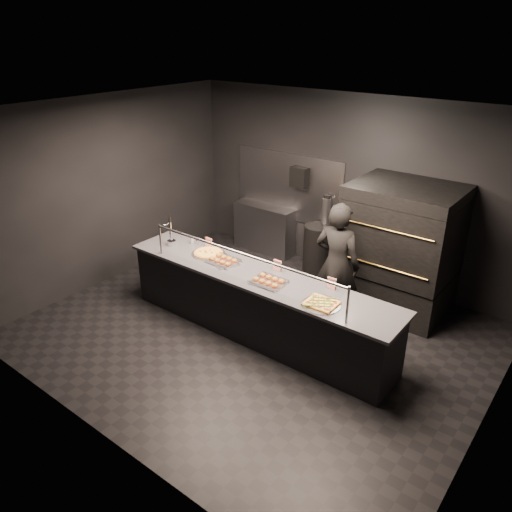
{
  "coord_description": "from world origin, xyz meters",
  "views": [
    {
      "loc": [
        3.59,
        -4.65,
        3.94
      ],
      "look_at": [
        -0.16,
        0.2,
        1.08
      ],
      "focal_mm": 35.0,
      "sensor_mm": 36.0,
      "label": 1
    }
  ],
  "objects_px": {
    "worker": "(337,264)",
    "service_counter": "(256,304)",
    "trash_bin": "(318,248)",
    "pizza_oven": "(400,248)",
    "round_pizza": "(208,253)",
    "beer_tap": "(171,236)",
    "square_pizza": "(321,304)",
    "slider_tray_b": "(269,281)",
    "slider_tray_a": "(223,260)",
    "towel_dispenser": "(300,177)",
    "fire_extinguisher": "(326,211)",
    "prep_shelf": "(264,228)"
  },
  "relations": [
    {
      "from": "slider_tray_a",
      "to": "slider_tray_b",
      "type": "distance_m",
      "value": 0.87
    },
    {
      "from": "slider_tray_b",
      "to": "square_pizza",
      "type": "xyz_separation_m",
      "value": [
        0.82,
        -0.06,
        -0.01
      ]
    },
    {
      "from": "service_counter",
      "to": "fire_extinguisher",
      "type": "bearing_deg",
      "value": 98.3
    },
    {
      "from": "towel_dispenser",
      "to": "slider_tray_b",
      "type": "height_order",
      "value": "towel_dispenser"
    },
    {
      "from": "worker",
      "to": "service_counter",
      "type": "bearing_deg",
      "value": 50.41
    },
    {
      "from": "square_pizza",
      "to": "trash_bin",
      "type": "xyz_separation_m",
      "value": [
        -1.46,
        2.37,
        -0.52
      ]
    },
    {
      "from": "towel_dispenser",
      "to": "worker",
      "type": "distance_m",
      "value": 2.21
    },
    {
      "from": "pizza_oven",
      "to": "trash_bin",
      "type": "xyz_separation_m",
      "value": [
        -1.57,
        0.32,
        -0.55
      ]
    },
    {
      "from": "slider_tray_a",
      "to": "worker",
      "type": "relative_size",
      "value": 0.28
    },
    {
      "from": "service_counter",
      "to": "fire_extinguisher",
      "type": "relative_size",
      "value": 8.12
    },
    {
      "from": "round_pizza",
      "to": "worker",
      "type": "relative_size",
      "value": 0.27
    },
    {
      "from": "beer_tap",
      "to": "trash_bin",
      "type": "height_order",
      "value": "beer_tap"
    },
    {
      "from": "round_pizza",
      "to": "slider_tray_b",
      "type": "height_order",
      "value": "slider_tray_b"
    },
    {
      "from": "fire_extinguisher",
      "to": "beer_tap",
      "type": "bearing_deg",
      "value": -117.46
    },
    {
      "from": "round_pizza",
      "to": "pizza_oven",
      "type": "bearing_deg",
      "value": 39.95
    },
    {
      "from": "round_pizza",
      "to": "slider_tray_a",
      "type": "distance_m",
      "value": 0.36
    },
    {
      "from": "pizza_oven",
      "to": "slider_tray_a",
      "type": "bearing_deg",
      "value": -133.79
    },
    {
      "from": "pizza_oven",
      "to": "prep_shelf",
      "type": "xyz_separation_m",
      "value": [
        -2.8,
        0.42,
        -0.52
      ]
    },
    {
      "from": "towel_dispenser",
      "to": "pizza_oven",
      "type": "bearing_deg",
      "value": -13.14
    },
    {
      "from": "square_pizza",
      "to": "round_pizza",
      "type": "bearing_deg",
      "value": 173.04
    },
    {
      "from": "service_counter",
      "to": "worker",
      "type": "bearing_deg",
      "value": 55.4
    },
    {
      "from": "prep_shelf",
      "to": "fire_extinguisher",
      "type": "distance_m",
      "value": 1.39
    },
    {
      "from": "round_pizza",
      "to": "slider_tray_b",
      "type": "xyz_separation_m",
      "value": [
        1.22,
        -0.18,
        0.01
      ]
    },
    {
      "from": "service_counter",
      "to": "round_pizza",
      "type": "distance_m",
      "value": 1.07
    },
    {
      "from": "pizza_oven",
      "to": "slider_tray_a",
      "type": "height_order",
      "value": "pizza_oven"
    },
    {
      "from": "fire_extinguisher",
      "to": "pizza_oven",
      "type": "bearing_deg",
      "value": -17.89
    },
    {
      "from": "fire_extinguisher",
      "to": "worker",
      "type": "bearing_deg",
      "value": -54.46
    },
    {
      "from": "slider_tray_b",
      "to": "trash_bin",
      "type": "bearing_deg",
      "value": 105.39
    },
    {
      "from": "fire_extinguisher",
      "to": "slider_tray_a",
      "type": "bearing_deg",
      "value": -96.01
    },
    {
      "from": "round_pizza",
      "to": "beer_tap",
      "type": "bearing_deg",
      "value": -170.84
    },
    {
      "from": "pizza_oven",
      "to": "slider_tray_b",
      "type": "height_order",
      "value": "pizza_oven"
    },
    {
      "from": "pizza_oven",
      "to": "round_pizza",
      "type": "xyz_separation_m",
      "value": [
        -2.15,
        -1.8,
        -0.03
      ]
    },
    {
      "from": "trash_bin",
      "to": "pizza_oven",
      "type": "bearing_deg",
      "value": -11.54
    },
    {
      "from": "prep_shelf",
      "to": "beer_tap",
      "type": "distance_m",
      "value": 2.41
    },
    {
      "from": "service_counter",
      "to": "fire_extinguisher",
      "type": "distance_m",
      "value": 2.5
    },
    {
      "from": "round_pizza",
      "to": "trash_bin",
      "type": "height_order",
      "value": "round_pizza"
    },
    {
      "from": "towel_dispenser",
      "to": "square_pizza",
      "type": "relative_size",
      "value": 0.75
    },
    {
      "from": "trash_bin",
      "to": "beer_tap",
      "type": "bearing_deg",
      "value": -118.96
    },
    {
      "from": "pizza_oven",
      "to": "service_counter",
      "type": "bearing_deg",
      "value": -122.27
    },
    {
      "from": "prep_shelf",
      "to": "towel_dispenser",
      "type": "xyz_separation_m",
      "value": [
        0.7,
        0.07,
        1.1
      ]
    },
    {
      "from": "towel_dispenser",
      "to": "slider_tray_b",
      "type": "distance_m",
      "value": 2.8
    },
    {
      "from": "slider_tray_a",
      "to": "beer_tap",
      "type": "bearing_deg",
      "value": -178.42
    },
    {
      "from": "pizza_oven",
      "to": "towel_dispenser",
      "type": "relative_size",
      "value": 5.46
    },
    {
      "from": "service_counter",
      "to": "square_pizza",
      "type": "height_order",
      "value": "service_counter"
    },
    {
      "from": "round_pizza",
      "to": "square_pizza",
      "type": "height_order",
      "value": "square_pizza"
    },
    {
      "from": "square_pizza",
      "to": "trash_bin",
      "type": "distance_m",
      "value": 2.83
    },
    {
      "from": "pizza_oven",
      "to": "worker",
      "type": "distance_m",
      "value": 1.07
    },
    {
      "from": "pizza_oven",
      "to": "trash_bin",
      "type": "bearing_deg",
      "value": 168.46
    },
    {
      "from": "round_pizza",
      "to": "worker",
      "type": "xyz_separation_m",
      "value": [
        1.62,
        0.87,
        -0.04
      ]
    },
    {
      "from": "worker",
      "to": "slider_tray_b",
      "type": "bearing_deg",
      "value": 64.09
    }
  ]
}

